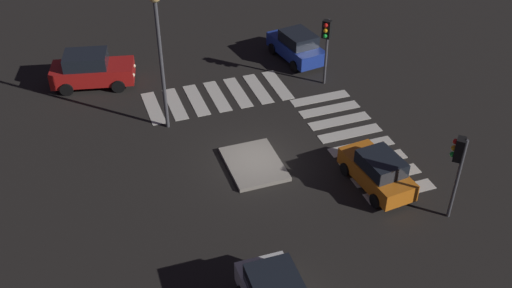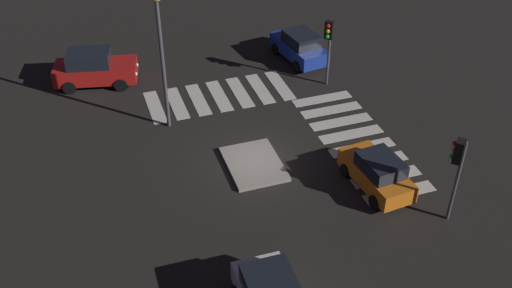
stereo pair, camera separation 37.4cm
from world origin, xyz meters
name	(u,v)px [view 1 (the left image)]	position (x,y,z in m)	size (l,w,h in m)	color
ground_plane	(256,162)	(0.00, 0.00, 0.00)	(80.00, 80.00, 0.00)	black
traffic_island	(254,164)	(-0.23, 0.18, 0.09)	(3.19, 2.40, 0.18)	gray
car_red	(91,70)	(9.52, 6.00, 0.94)	(2.79, 4.67, 1.92)	red
car_orange	(377,171)	(-3.32, -4.27, 0.80)	(3.86, 2.03, 1.63)	orange
car_blue	(296,46)	(8.53, -5.57, 0.86)	(4.20, 2.36, 1.75)	#1E389E
traffic_light_east	(326,37)	(5.32, -5.82, 2.86)	(0.54, 0.53, 3.77)	#47474C
traffic_light_south	(458,159)	(-5.90, -5.98, 2.86)	(0.54, 0.54, 3.78)	#47474C
street_lamp	(159,37)	(4.16, 3.11, 4.84)	(0.56, 0.56, 7.00)	#47474C
crosswalk_near	(356,140)	(0.00, -5.06, 0.01)	(8.75, 3.20, 0.02)	silver
crosswalk_side	(217,96)	(6.07, 0.00, 0.01)	(3.20, 7.60, 0.02)	silver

